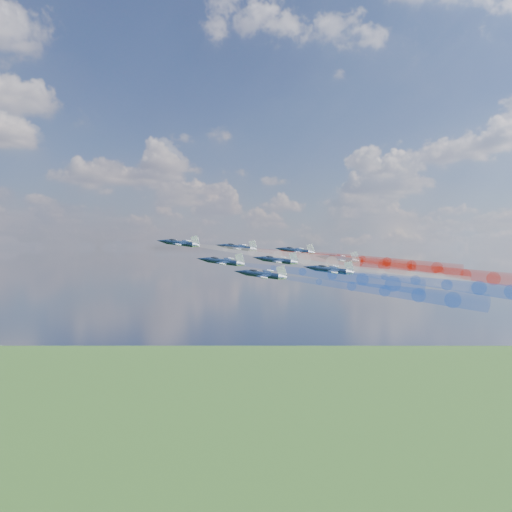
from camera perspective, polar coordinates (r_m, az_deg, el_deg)
jet_lead at (r=146.81m, az=-7.61°, el=1.27°), size 14.86×15.08×5.54m
trail_lead at (r=141.77m, az=2.20°, el=0.08°), size 31.91×30.88×9.08m
jet_inner_left at (r=132.09m, az=-3.35°, el=-0.57°), size 14.86×15.08×5.54m
trail_inner_left at (r=129.26m, az=7.63°, el=-1.94°), size 31.91×30.88×9.08m
jet_inner_right at (r=153.35m, az=-1.81°, el=0.85°), size 14.86×15.08×5.54m
trail_inner_right at (r=150.78m, az=7.63°, el=-0.30°), size 31.91×30.88×9.08m
jet_outer_left at (r=119.94m, az=0.67°, el=-1.88°), size 14.86×15.08×5.54m
trail_outer_left at (r=119.19m, az=12.75°, el=-3.37°), size 31.91×30.88×9.08m
jet_center_third at (r=140.45m, az=2.14°, el=-0.44°), size 14.86×15.08×5.54m
trail_center_third at (r=139.87m, az=12.43°, el=-1.69°), size 31.91×30.88×9.08m
jet_outer_right at (r=162.19m, az=4.06°, el=0.52°), size 14.86×15.08×5.54m
trail_outer_right at (r=162.10m, az=12.96°, el=-0.56°), size 31.91×30.88×9.08m
jet_rear_left at (r=129.10m, az=7.49°, el=-1.40°), size 14.86×15.08×5.54m
trail_rear_left at (r=131.10m, az=18.55°, el=-2.72°), size 31.91×30.88×9.08m
jet_rear_right at (r=150.96m, az=8.33°, el=-0.29°), size 14.86×15.08×5.54m
trail_rear_right at (r=152.91m, az=17.79°, el=-1.44°), size 31.91×30.88×9.08m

